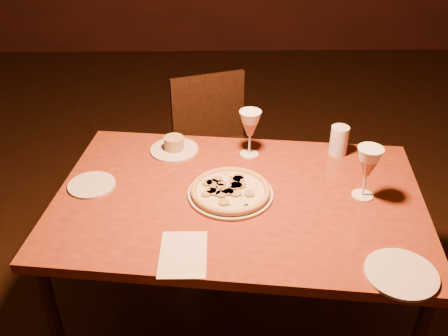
{
  "coord_description": "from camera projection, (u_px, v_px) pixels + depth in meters",
  "views": [
    {
      "loc": [
        0.21,
        -1.52,
        1.78
      ],
      "look_at": [
        0.24,
        -0.0,
        0.8
      ],
      "focal_mm": 40.0,
      "sensor_mm": 36.0,
      "label": 1
    }
  ],
  "objects": [
    {
      "name": "floor",
      "position": [
        171.0,
        318.0,
        2.24
      ],
      "size": [
        7.0,
        7.0,
        0.0
      ],
      "primitive_type": "plane",
      "color": "black",
      "rests_on": "ground"
    },
    {
      "name": "dining_table",
      "position": [
        238.0,
        210.0,
        1.85
      ],
      "size": [
        1.43,
        1.02,
        0.71
      ],
      "rotation": [
        0.0,
        0.0,
        -0.12
      ],
      "color": "brown",
      "rests_on": "floor"
    },
    {
      "name": "chair_far",
      "position": [
        215.0,
        146.0,
        2.62
      ],
      "size": [
        0.49,
        0.49,
        0.81
      ],
      "rotation": [
        0.0,
        0.0,
        0.31
      ],
      "color": "black",
      "rests_on": "floor"
    },
    {
      "name": "pizza_plate",
      "position": [
        230.0,
        191.0,
        1.81
      ],
      "size": [
        0.31,
        0.31,
        0.03
      ],
      "color": "silver",
      "rests_on": "dining_table"
    },
    {
      "name": "ramekin_saucer",
      "position": [
        174.0,
        146.0,
        2.08
      ],
      "size": [
        0.2,
        0.2,
        0.06
      ],
      "color": "silver",
      "rests_on": "dining_table"
    },
    {
      "name": "wine_glass_far",
      "position": [
        250.0,
        133.0,
        2.01
      ],
      "size": [
        0.09,
        0.09,
        0.2
      ],
      "primitive_type": null,
      "color": "#AD6248",
      "rests_on": "dining_table"
    },
    {
      "name": "wine_glass_right",
      "position": [
        367.0,
        173.0,
        1.76
      ],
      "size": [
        0.09,
        0.09,
        0.2
      ],
      "primitive_type": null,
      "color": "#AD6248",
      "rests_on": "dining_table"
    },
    {
      "name": "water_tumbler",
      "position": [
        339.0,
        140.0,
        2.04
      ],
      "size": [
        0.07,
        0.07,
        0.12
      ],
      "primitive_type": "cylinder",
      "color": "silver",
      "rests_on": "dining_table"
    },
    {
      "name": "side_plate_left",
      "position": [
        92.0,
        185.0,
        1.87
      ],
      "size": [
        0.18,
        0.18,
        0.01
      ],
      "primitive_type": "cylinder",
      "color": "silver",
      "rests_on": "dining_table"
    },
    {
      "name": "side_plate_near",
      "position": [
        401.0,
        274.0,
        1.48
      ],
      "size": [
        0.22,
        0.22,
        0.01
      ],
      "primitive_type": "cylinder",
      "color": "silver",
      "rests_on": "dining_table"
    },
    {
      "name": "menu_card",
      "position": [
        183.0,
        254.0,
        1.56
      ],
      "size": [
        0.15,
        0.22,
        0.0
      ],
      "primitive_type": "cube",
      "rotation": [
        0.0,
        0.0,
        -0.01
      ],
      "color": "beige",
      "rests_on": "dining_table"
    }
  ]
}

